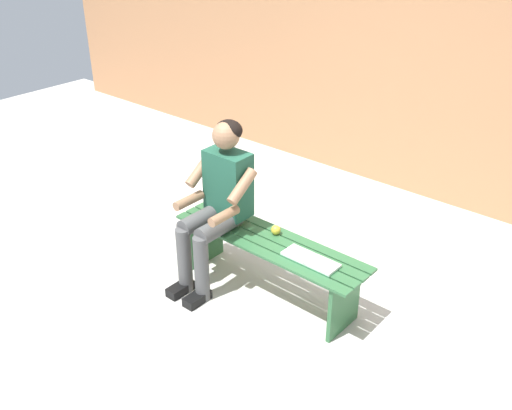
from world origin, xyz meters
TOP-DOWN VIEW (x-y plane):
  - ground_plane at (0.92, 1.00)m, footprint 10.00×7.00m
  - brick_wall at (0.50, -2.34)m, footprint 9.50×0.24m
  - bench_near at (0.00, 0.00)m, footprint 1.56×0.41m
  - person_seated at (0.41, 0.10)m, footprint 0.50×0.69m
  - apple at (0.02, -0.09)m, footprint 0.07×0.07m
  - book_open at (-0.39, 0.03)m, footprint 0.41×0.16m

SIDE VIEW (x-z plane):
  - ground_plane at x=0.92m, z-range -0.04..0.00m
  - bench_near at x=0.00m, z-range 0.11..0.58m
  - book_open at x=-0.39m, z-range 0.46..0.49m
  - apple at x=0.02m, z-range 0.46..0.53m
  - person_seated at x=0.41m, z-range 0.07..1.33m
  - brick_wall at x=0.50m, z-range 0.00..3.06m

